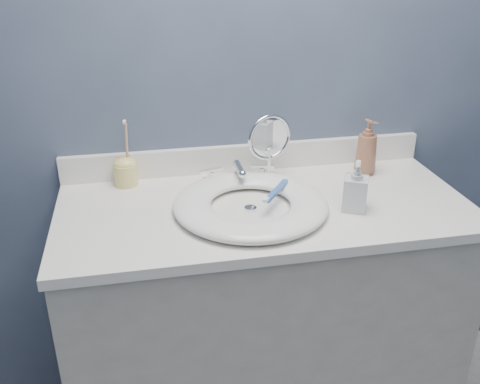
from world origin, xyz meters
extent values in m
cube|color=#414A61|center=(0.00, 1.25, 1.20)|extent=(2.20, 0.02, 2.40)
cube|color=#B9B5A9|center=(0.00, 0.97, 0.42)|extent=(1.20, 0.55, 0.85)
cube|color=white|center=(0.00, 0.97, 0.86)|extent=(1.22, 0.57, 0.03)
cube|color=white|center=(0.00, 1.24, 0.93)|extent=(1.22, 0.02, 0.09)
cylinder|color=silver|center=(-0.05, 0.94, 0.88)|extent=(0.04, 0.04, 0.01)
cube|color=silver|center=(-0.05, 1.16, 0.89)|extent=(0.22, 0.05, 0.01)
cylinder|color=silver|center=(-0.05, 1.16, 0.92)|extent=(0.03, 0.03, 0.06)
cylinder|color=silver|center=(-0.05, 1.11, 0.94)|extent=(0.02, 0.09, 0.02)
sphere|color=silver|center=(-0.05, 1.06, 0.94)|extent=(0.03, 0.03, 0.03)
cylinder|color=silver|center=(-0.14, 1.16, 0.90)|extent=(0.02, 0.02, 0.03)
cube|color=silver|center=(-0.14, 1.16, 0.92)|extent=(0.08, 0.03, 0.01)
cylinder|color=silver|center=(0.04, 1.16, 0.90)|extent=(0.02, 0.02, 0.03)
cube|color=silver|center=(0.04, 1.16, 0.92)|extent=(0.08, 0.03, 0.01)
cylinder|color=silver|center=(0.05, 1.14, 0.89)|extent=(0.09, 0.09, 0.01)
cylinder|color=silver|center=(0.05, 1.14, 0.94)|extent=(0.01, 0.01, 0.11)
torus|color=silver|center=(0.05, 1.14, 1.03)|extent=(0.15, 0.05, 0.15)
cylinder|color=white|center=(0.05, 1.14, 1.03)|extent=(0.12, 0.04, 0.13)
imported|color=#915B41|center=(0.38, 1.13, 0.97)|extent=(0.09, 0.10, 0.19)
imported|color=silver|center=(0.25, 0.89, 0.95)|extent=(0.09, 0.09, 0.15)
cylinder|color=#F3E079|center=(-0.40, 1.19, 0.92)|extent=(0.07, 0.07, 0.07)
ellipsoid|color=#F3E079|center=(-0.40, 1.19, 0.95)|extent=(0.07, 0.06, 0.04)
cylinder|color=tan|center=(-0.39, 1.19, 1.02)|extent=(0.02, 0.02, 0.14)
cube|color=white|center=(-0.39, 1.19, 1.09)|extent=(0.01, 0.02, 0.01)
cube|color=#315DAF|center=(0.03, 0.97, 0.92)|extent=(0.10, 0.13, 0.01)
cube|color=white|center=(-0.02, 0.90, 0.93)|extent=(0.02, 0.03, 0.01)
camera|label=1|loc=(-0.35, -0.40, 1.59)|focal=40.00mm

